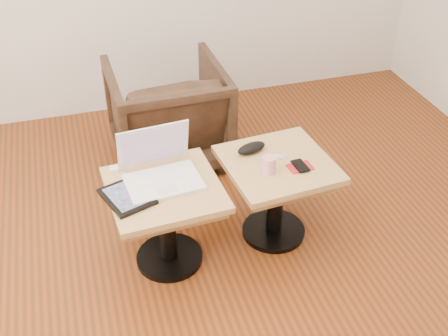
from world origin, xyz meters
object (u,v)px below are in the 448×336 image
object	(u,v)px
side_table_left	(166,206)
side_table_right	(277,181)
striped_cup	(269,165)
armchair	(168,113)
laptop	(160,170)

from	to	relation	value
side_table_left	side_table_right	xyz separation A→B (m)	(0.61, 0.04, 0.00)
striped_cup	side_table_right	bearing A→B (deg)	41.72
side_table_right	armchair	distance (m)	1.02
laptop	striped_cup	xyz separation A→B (m)	(0.54, -0.10, -0.01)
side_table_right	armchair	bearing A→B (deg)	108.16
side_table_right	striped_cup	world-z (taller)	striped_cup
side_table_left	striped_cup	size ratio (longest dim) A/B	6.36
laptop	armchair	xyz separation A→B (m)	(0.22, 0.90, -0.21)
striped_cup	armchair	world-z (taller)	armchair
side_table_left	armchair	distance (m)	1.00
laptop	armchair	distance (m)	0.95
side_table_left	armchair	xyz separation A→B (m)	(0.21, 0.97, -0.04)
side_table_left	armchair	world-z (taller)	armchair
side_table_left	laptop	xyz separation A→B (m)	(-0.00, 0.07, 0.18)
side_table_left	side_table_right	size ratio (longest dim) A/B	0.98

